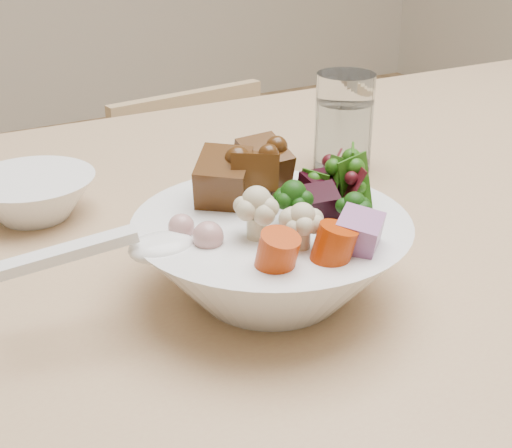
# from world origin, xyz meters

# --- Properties ---
(dining_table) EXTENTS (1.80, 1.05, 0.83)m
(dining_table) POSITION_xyz_m (-0.29, -0.19, 0.75)
(dining_table) COLOR tan
(dining_table) RESTS_ON ground
(chair_far) EXTENTS (0.39, 0.39, 0.78)m
(chair_far) POSITION_xyz_m (-0.17, 0.48, 0.44)
(chair_far) COLOR tan
(chair_far) RESTS_ON ground
(food_bowl) EXTENTS (0.24, 0.24, 0.13)m
(food_bowl) POSITION_xyz_m (-0.50, -0.26, 0.87)
(food_bowl) COLOR white
(food_bowl) RESTS_ON dining_table
(soup_spoon) EXTENTS (0.15, 0.06, 0.03)m
(soup_spoon) POSITION_xyz_m (-0.61, -0.26, 0.90)
(soup_spoon) COLOR white
(soup_spoon) RESTS_ON food_bowl
(water_glass) EXTENTS (0.07, 0.07, 0.12)m
(water_glass) POSITION_xyz_m (-0.26, -0.05, 0.89)
(water_glass) COLOR silver
(water_glass) RESTS_ON dining_table
(side_bowl) EXTENTS (0.14, 0.14, 0.05)m
(side_bowl) POSITION_xyz_m (-0.64, -0.00, 0.86)
(side_bowl) COLOR white
(side_bowl) RESTS_ON dining_table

